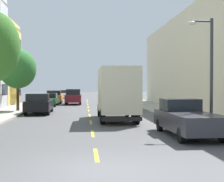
{
  "coord_description": "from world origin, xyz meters",
  "views": [
    {
      "loc": [
        -0.4,
        -9.27,
        2.41
      ],
      "look_at": [
        1.99,
        19.11,
        1.91
      ],
      "focal_mm": 52.36,
      "sensor_mm": 36.0,
      "label": 1
    }
  ],
  "objects_px": {
    "parked_suv_teal": "(118,95)",
    "parked_pickup_charcoal": "(186,118)",
    "parked_hatchback_white": "(64,94)",
    "delivery_box_truck": "(117,92)",
    "parked_hatchback_forest": "(50,100)",
    "street_tree_third": "(18,69)",
    "street_lamp": "(208,64)",
    "parked_pickup_orange": "(54,97)",
    "moving_burgundy_sedan": "(73,97)",
    "parked_pickup_black": "(39,104)"
  },
  "relations": [
    {
      "from": "street_lamp",
      "to": "moving_burgundy_sedan",
      "type": "xyz_separation_m",
      "value": [
        -7.72,
        25.21,
        -2.52
      ]
    },
    {
      "from": "delivery_box_truck",
      "to": "moving_burgundy_sedan",
      "type": "relative_size",
      "value": 1.47
    },
    {
      "from": "parked_hatchback_white",
      "to": "moving_burgundy_sedan",
      "type": "xyz_separation_m",
      "value": [
        2.43,
        -20.5,
        0.23
      ]
    },
    {
      "from": "street_tree_third",
      "to": "parked_pickup_orange",
      "type": "bearing_deg",
      "value": 82.1
    },
    {
      "from": "parked_suv_teal",
      "to": "parked_pickup_charcoal",
      "type": "bearing_deg",
      "value": -89.76
    },
    {
      "from": "delivery_box_truck",
      "to": "parked_hatchback_forest",
      "type": "bearing_deg",
      "value": 111.37
    },
    {
      "from": "parked_hatchback_white",
      "to": "parked_pickup_black",
      "type": "bearing_deg",
      "value": -90.01
    },
    {
      "from": "street_tree_third",
      "to": "delivery_box_truck",
      "type": "distance_m",
      "value": 11.51
    },
    {
      "from": "parked_suv_teal",
      "to": "parked_pickup_orange",
      "type": "bearing_deg",
      "value": -170.16
    },
    {
      "from": "delivery_box_truck",
      "to": "moving_burgundy_sedan",
      "type": "xyz_separation_m",
      "value": [
        -3.6,
        19.3,
        -0.99
      ]
    },
    {
      "from": "parked_pickup_charcoal",
      "to": "parked_suv_teal",
      "type": "relative_size",
      "value": 1.1
    },
    {
      "from": "parked_pickup_charcoal",
      "to": "moving_burgundy_sedan",
      "type": "xyz_separation_m",
      "value": [
        -6.27,
        26.22,
        0.16
      ]
    },
    {
      "from": "delivery_box_truck",
      "to": "parked_pickup_orange",
      "type": "bearing_deg",
      "value": 105.74
    },
    {
      "from": "parked_pickup_charcoal",
      "to": "parked_suv_teal",
      "type": "xyz_separation_m",
      "value": [
        -0.13,
        30.53,
        0.16
      ]
    },
    {
      "from": "street_lamp",
      "to": "parked_hatchback_white",
      "type": "height_order",
      "value": "street_lamp"
    },
    {
      "from": "street_lamp",
      "to": "parked_hatchback_white",
      "type": "relative_size",
      "value": 1.42
    },
    {
      "from": "street_lamp",
      "to": "parked_suv_teal",
      "type": "xyz_separation_m",
      "value": [
        -1.59,
        29.52,
        -2.52
      ]
    },
    {
      "from": "street_tree_third",
      "to": "street_lamp",
      "type": "bearing_deg",
      "value": -48.14
    },
    {
      "from": "delivery_box_truck",
      "to": "moving_burgundy_sedan",
      "type": "bearing_deg",
      "value": 100.56
    },
    {
      "from": "parked_hatchback_white",
      "to": "parked_hatchback_forest",
      "type": "bearing_deg",
      "value": -90.47
    },
    {
      "from": "street_tree_third",
      "to": "parked_pickup_orange",
      "type": "xyz_separation_m",
      "value": [
        1.98,
        14.24,
        -3.07
      ]
    },
    {
      "from": "parked_hatchback_forest",
      "to": "parked_suv_teal",
      "type": "height_order",
      "value": "parked_suv_teal"
    },
    {
      "from": "parked_pickup_orange",
      "to": "parked_hatchback_forest",
      "type": "relative_size",
      "value": 1.33
    },
    {
      "from": "parked_pickup_black",
      "to": "parked_hatchback_white",
      "type": "relative_size",
      "value": 1.33
    },
    {
      "from": "parked_pickup_charcoal",
      "to": "parked_pickup_orange",
      "type": "height_order",
      "value": "same"
    },
    {
      "from": "street_lamp",
      "to": "parked_hatchback_white",
      "type": "bearing_deg",
      "value": 102.52
    },
    {
      "from": "parked_suv_teal",
      "to": "parked_hatchback_white",
      "type": "height_order",
      "value": "parked_suv_teal"
    },
    {
      "from": "parked_pickup_orange",
      "to": "parked_suv_teal",
      "type": "height_order",
      "value": "parked_suv_teal"
    },
    {
      "from": "street_tree_third",
      "to": "parked_hatchback_forest",
      "type": "height_order",
      "value": "street_tree_third"
    },
    {
      "from": "street_tree_third",
      "to": "delivery_box_truck",
      "type": "relative_size",
      "value": 0.79
    },
    {
      "from": "parked_pickup_black",
      "to": "parked_hatchback_white",
      "type": "xyz_separation_m",
      "value": [
        0.01,
        33.84,
        -0.07
      ]
    },
    {
      "from": "parked_pickup_charcoal",
      "to": "moving_burgundy_sedan",
      "type": "bearing_deg",
      "value": 103.45
    },
    {
      "from": "street_tree_third",
      "to": "street_lamp",
      "type": "relative_size",
      "value": 0.98
    },
    {
      "from": "street_lamp",
      "to": "moving_burgundy_sedan",
      "type": "height_order",
      "value": "street_lamp"
    },
    {
      "from": "street_lamp",
      "to": "delivery_box_truck",
      "type": "distance_m",
      "value": 7.37
    },
    {
      "from": "street_lamp",
      "to": "parked_suv_teal",
      "type": "distance_m",
      "value": 29.67
    },
    {
      "from": "delivery_box_truck",
      "to": "moving_burgundy_sedan",
      "type": "height_order",
      "value": "delivery_box_truck"
    },
    {
      "from": "street_tree_third",
      "to": "parked_pickup_charcoal",
      "type": "bearing_deg",
      "value": -53.64
    },
    {
      "from": "parked_pickup_orange",
      "to": "parked_pickup_black",
      "type": "bearing_deg",
      "value": -89.33
    },
    {
      "from": "parked_suv_teal",
      "to": "street_lamp",
      "type": "bearing_deg",
      "value": -86.92
    },
    {
      "from": "street_tree_third",
      "to": "parked_pickup_black",
      "type": "height_order",
      "value": "street_tree_third"
    },
    {
      "from": "street_tree_third",
      "to": "parked_hatchback_forest",
      "type": "bearing_deg",
      "value": 76.19
    },
    {
      "from": "delivery_box_truck",
      "to": "parked_pickup_orange",
      "type": "xyz_separation_m",
      "value": [
        -6.22,
        22.09,
        -1.15
      ]
    },
    {
      "from": "street_lamp",
      "to": "parked_suv_teal",
      "type": "height_order",
      "value": "street_lamp"
    },
    {
      "from": "street_tree_third",
      "to": "parked_hatchback_forest",
      "type": "xyz_separation_m",
      "value": [
        1.98,
        8.05,
        -3.14
      ]
    },
    {
      "from": "street_tree_third",
      "to": "parked_pickup_orange",
      "type": "relative_size",
      "value": 1.04
    },
    {
      "from": "parked_pickup_black",
      "to": "street_lamp",
      "type": "bearing_deg",
      "value": -49.44
    },
    {
      "from": "street_lamp",
      "to": "parked_pickup_charcoal",
      "type": "relative_size",
      "value": 1.07
    },
    {
      "from": "parked_hatchback_white",
      "to": "delivery_box_truck",
      "type": "bearing_deg",
      "value": -81.39
    },
    {
      "from": "street_tree_third",
      "to": "parked_suv_teal",
      "type": "bearing_deg",
      "value": 55.74
    }
  ]
}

